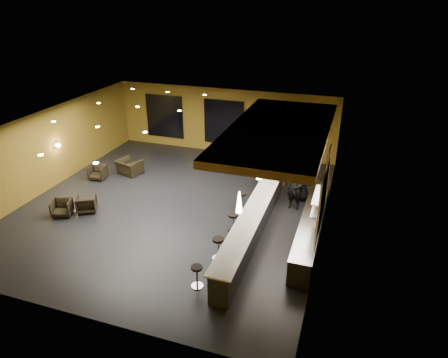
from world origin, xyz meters
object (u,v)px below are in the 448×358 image
(column, at_px, (281,147))
(bar_stool_4, at_px, (259,180))
(staff_b, at_px, (300,185))
(bar_stool_3, at_px, (242,199))
(bar_stool_0, at_px, (197,274))
(bar_stool_2, at_px, (233,221))
(bar_counter, at_px, (254,222))
(prep_counter, at_px, (311,226))
(staff_a, at_px, (295,188))
(armchair_b, at_px, (86,203))
(pendant_2, at_px, (274,146))
(staff_c, at_px, (303,184))
(bar_stool_1, at_px, (218,246))
(armchair_c, at_px, (98,172))
(pendant_0, at_px, (239,202))
(pendant_1, at_px, (259,170))
(armchair_a, at_px, (62,208))
(armchair_d, at_px, (129,167))

(column, relative_size, bar_stool_4, 4.29)
(column, xyz_separation_m, staff_b, (1.20, -1.63, -0.97))
(staff_b, bearing_deg, bar_stool_3, -156.85)
(bar_stool_0, bearing_deg, bar_stool_4, 88.27)
(bar_stool_2, height_order, bar_stool_4, bar_stool_4)
(bar_counter, height_order, bar_stool_0, bar_counter)
(staff_b, xyz_separation_m, bar_stool_4, (-1.87, 0.49, -0.26))
(prep_counter, bearing_deg, staff_a, 116.13)
(armchair_b, bearing_deg, pendant_2, 178.33)
(column, height_order, staff_a, column)
(staff_c, height_order, bar_stool_1, staff_c)
(armchair_c, xyz_separation_m, bar_stool_2, (7.43, -2.39, 0.15))
(pendant_0, height_order, staff_c, pendant_0)
(staff_a, height_order, bar_stool_3, staff_a)
(pendant_2, relative_size, armchair_c, 0.95)
(prep_counter, relative_size, pendant_1, 8.57)
(pendant_2, distance_m, bar_stool_0, 6.68)
(staff_a, xyz_separation_m, bar_stool_2, (-1.84, -2.50, -0.42))
(armchair_b, relative_size, armchair_c, 1.05)
(staff_b, distance_m, armchair_a, 9.64)
(staff_b, bearing_deg, armchair_c, 174.98)
(pendant_0, height_order, bar_stool_1, pendant_0)
(armchair_a, height_order, bar_stool_2, bar_stool_2)
(bar_stool_4, bearing_deg, armchair_c, -170.90)
(pendant_1, xyz_separation_m, bar_stool_4, (-0.68, 2.95, -1.83))
(armchair_c, xyz_separation_m, bar_stool_4, (7.51, 1.20, 0.19))
(prep_counter, relative_size, bar_stool_1, 7.55)
(armchair_c, bearing_deg, bar_stool_3, -13.79)
(staff_b, relative_size, armchair_b, 2.02)
(bar_stool_2, bearing_deg, bar_stool_3, 95.35)
(bar_stool_2, bearing_deg, bar_stool_0, -92.23)
(staff_b, bearing_deg, pendant_0, -112.96)
(armchair_b, bearing_deg, column, -172.06)
(bar_stool_0, bearing_deg, armchair_d, 133.27)
(bar_stool_3, bearing_deg, staff_a, 20.52)
(bar_counter, height_order, bar_stool_1, bar_counter)
(staff_c, relative_size, bar_stool_0, 2.04)
(bar_counter, bearing_deg, column, 90.00)
(bar_stool_4, bearing_deg, bar_counter, -78.93)
(prep_counter, bearing_deg, armchair_d, 163.21)
(staff_a, xyz_separation_m, armchair_b, (-7.90, -2.88, -0.56))
(bar_stool_4, bearing_deg, bar_stool_0, -91.73)
(prep_counter, xyz_separation_m, armchair_c, (-10.19, 1.75, -0.10))
(bar_stool_3, bearing_deg, bar_stool_4, 82.42)
(bar_stool_0, distance_m, bar_stool_1, 1.50)
(armchair_a, bearing_deg, pendant_1, -10.20)
(pendant_2, height_order, bar_stool_4, pendant_2)
(bar_counter, relative_size, pendant_2, 11.43)
(armchair_b, bearing_deg, pendant_1, 159.51)
(pendant_0, xyz_separation_m, pendant_1, (0.00, 2.50, 0.00))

